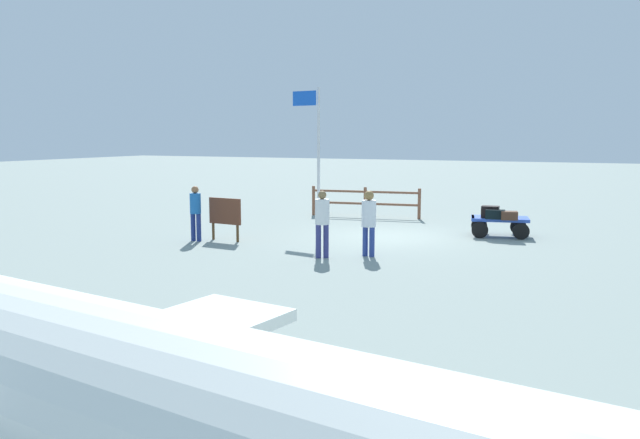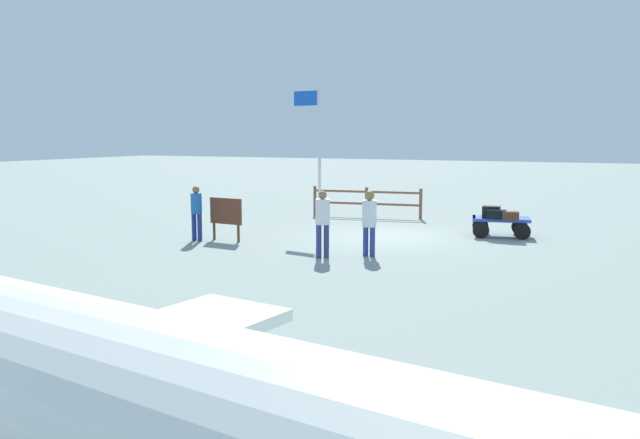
# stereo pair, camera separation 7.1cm
# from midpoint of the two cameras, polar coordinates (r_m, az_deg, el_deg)

# --- Properties ---
(ground_plane) EXTENTS (120.00, 120.00, 0.00)m
(ground_plane) POSITION_cam_midpoint_polar(r_m,az_deg,el_deg) (20.16, 6.41, -1.50)
(ground_plane) COLOR gray
(luggage_cart) EXTENTS (1.91, 1.46, 0.60)m
(luggage_cart) POSITION_cam_midpoint_polar(r_m,az_deg,el_deg) (20.76, 15.88, -0.28)
(luggage_cart) COLOR blue
(luggage_cart) RESTS_ON ground
(suitcase_grey) EXTENTS (0.58, 0.34, 0.29)m
(suitcase_grey) POSITION_cam_midpoint_polar(r_m,az_deg,el_deg) (20.26, 15.56, 0.44)
(suitcase_grey) COLOR black
(suitcase_grey) RESTS_ON luggage_cart
(suitcase_navy) EXTENTS (0.55, 0.46, 0.26)m
(suitcase_navy) POSITION_cam_midpoint_polar(r_m,az_deg,el_deg) (20.19, 16.72, 0.33)
(suitcase_navy) COLOR #482D1F
(suitcase_navy) RESTS_ON luggage_cart
(suitcase_tan) EXTENTS (0.54, 0.40, 0.37)m
(suitcase_tan) POSITION_cam_midpoint_polar(r_m,az_deg,el_deg) (20.49, 15.14, 0.65)
(suitcase_tan) COLOR black
(suitcase_tan) RESTS_ON luggage_cart
(worker_lead) EXTENTS (0.43, 0.43, 1.73)m
(worker_lead) POSITION_cam_midpoint_polar(r_m,az_deg,el_deg) (16.65, 4.54, 0.18)
(worker_lead) COLOR navy
(worker_lead) RESTS_ON ground
(worker_trailing) EXTENTS (0.52, 0.52, 1.74)m
(worker_trailing) POSITION_cam_midpoint_polar(r_m,az_deg,el_deg) (16.39, 0.36, 0.13)
(worker_trailing) COLOR navy
(worker_trailing) RESTS_ON ground
(worker_supervisor) EXTENTS (0.34, 0.33, 1.65)m
(worker_supervisor) POSITION_cam_midpoint_polar(r_m,az_deg,el_deg) (19.39, -10.87, 0.89)
(worker_supervisor) COLOR navy
(worker_supervisor) RESTS_ON ground
(airplane_near) EXTENTS (9.41, 4.77, 3.23)m
(airplane_near) POSITION_cam_midpoint_polar(r_m,az_deg,el_deg) (5.03, -20.77, -15.33)
(airplane_near) COLOR white
(airplane_near) RESTS_ON ground
(flagpole) EXTENTS (1.03, 0.21, 4.69)m
(flagpole) POSITION_cam_midpoint_polar(r_m,az_deg,el_deg) (21.16, -0.22, 6.56)
(flagpole) COLOR silver
(flagpole) RESTS_ON ground
(signboard) EXTENTS (1.15, 0.16, 1.29)m
(signboard) POSITION_cam_midpoint_polar(r_m,az_deg,el_deg) (19.30, -8.30, 0.54)
(signboard) COLOR #4C3319
(signboard) RESTS_ON ground
(wooden_fence) EXTENTS (4.27, 0.68, 1.16)m
(wooden_fence) POSITION_cam_midpoint_polar(r_m,az_deg,el_deg) (24.71, 4.26, 1.76)
(wooden_fence) COLOR brown
(wooden_fence) RESTS_ON ground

